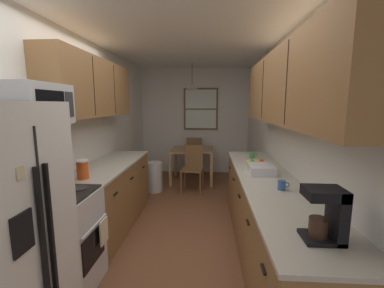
% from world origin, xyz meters
% --- Properties ---
extents(ground_plane, '(12.00, 12.00, 0.00)m').
position_xyz_m(ground_plane, '(0.00, 1.00, 0.00)').
color(ground_plane, brown).
extents(wall_left, '(0.10, 9.00, 2.55)m').
position_xyz_m(wall_left, '(-1.35, 1.00, 1.27)').
color(wall_left, silver).
rests_on(wall_left, ground).
extents(wall_right, '(0.10, 9.00, 2.55)m').
position_xyz_m(wall_right, '(1.35, 1.00, 1.27)').
color(wall_right, silver).
rests_on(wall_right, ground).
extents(wall_back, '(4.40, 0.10, 2.55)m').
position_xyz_m(wall_back, '(0.00, 3.65, 1.27)').
color(wall_back, silver).
rests_on(wall_back, ground).
extents(ceiling_slab, '(4.40, 9.00, 0.08)m').
position_xyz_m(ceiling_slab, '(0.00, 1.00, 2.59)').
color(ceiling_slab, white).
extents(stove_range, '(0.66, 0.59, 1.10)m').
position_xyz_m(stove_range, '(-0.99, -0.57, 0.47)').
color(stove_range, silver).
rests_on(stove_range, ground).
extents(microwave_over_range, '(0.39, 0.60, 0.35)m').
position_xyz_m(microwave_over_range, '(-1.11, -0.57, 1.69)').
color(microwave_over_range, silver).
extents(counter_left, '(0.64, 1.86, 0.90)m').
position_xyz_m(counter_left, '(-1.00, 0.66, 0.45)').
color(counter_left, olive).
rests_on(counter_left, ground).
extents(upper_cabinets_left, '(0.33, 1.94, 0.72)m').
position_xyz_m(upper_cabinets_left, '(-1.14, 0.61, 1.90)').
color(upper_cabinets_left, olive).
extents(counter_right, '(0.64, 3.14, 0.90)m').
position_xyz_m(counter_right, '(1.00, 0.07, 0.45)').
color(counter_right, olive).
rests_on(counter_right, ground).
extents(upper_cabinets_right, '(0.33, 2.82, 0.73)m').
position_xyz_m(upper_cabinets_right, '(1.14, 0.02, 1.87)').
color(upper_cabinets_right, olive).
extents(dining_table, '(0.91, 0.88, 0.72)m').
position_xyz_m(dining_table, '(-0.01, 2.85, 0.62)').
color(dining_table, '#A87F51').
rests_on(dining_table, ground).
extents(dining_chair_near, '(0.44, 0.44, 0.90)m').
position_xyz_m(dining_chair_near, '(0.05, 2.20, 0.50)').
color(dining_chair_near, brown).
rests_on(dining_chair_near, ground).
extents(dining_chair_far, '(0.42, 0.42, 0.90)m').
position_xyz_m(dining_chair_far, '(0.01, 3.50, 0.50)').
color(dining_chair_far, brown).
rests_on(dining_chair_far, ground).
extents(pendant_light, '(0.29, 0.29, 0.55)m').
position_xyz_m(pendant_light, '(-0.01, 2.85, 2.05)').
color(pendant_light, black).
extents(back_window, '(0.82, 0.05, 1.00)m').
position_xyz_m(back_window, '(0.15, 3.58, 1.58)').
color(back_window, brown).
extents(trash_bin, '(0.30, 0.30, 0.59)m').
position_xyz_m(trash_bin, '(-0.70, 2.12, 0.29)').
color(trash_bin, silver).
rests_on(trash_bin, ground).
extents(storage_canister, '(0.12, 0.12, 0.21)m').
position_xyz_m(storage_canister, '(-1.00, -0.06, 1.00)').
color(storage_canister, '#D84C19').
rests_on(storage_canister, counter_left).
extents(dish_towel, '(0.02, 0.16, 0.24)m').
position_xyz_m(dish_towel, '(-0.64, -0.42, 0.50)').
color(dish_towel, beige).
extents(coffee_maker, '(0.22, 0.18, 0.32)m').
position_xyz_m(coffee_maker, '(1.05, -1.16, 1.07)').
color(coffee_maker, black).
rests_on(coffee_maker, counter_right).
extents(mug_by_coffeemaker, '(0.11, 0.07, 0.09)m').
position_xyz_m(mug_by_coffeemaker, '(1.04, -0.28, 0.95)').
color(mug_by_coffeemaker, '#335999').
rests_on(mug_by_coffeemaker, counter_right).
extents(mug_spare, '(0.12, 0.08, 0.10)m').
position_xyz_m(mug_spare, '(0.99, 1.13, 0.95)').
color(mug_spare, '#3F7F4C').
rests_on(mug_spare, counter_right).
extents(fruit_bowl, '(0.27, 0.27, 0.09)m').
position_xyz_m(fruit_bowl, '(0.97, 0.65, 0.94)').
color(fruit_bowl, '#E5D14C').
rests_on(fruit_bowl, counter_right).
extents(dish_rack, '(0.28, 0.34, 0.10)m').
position_xyz_m(dish_rack, '(0.96, 0.29, 0.95)').
color(dish_rack, silver).
rests_on(dish_rack, counter_right).
extents(table_serving_bowl, '(0.19, 0.19, 0.06)m').
position_xyz_m(table_serving_bowl, '(-0.02, 2.89, 0.75)').
color(table_serving_bowl, silver).
rests_on(table_serving_bowl, dining_table).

